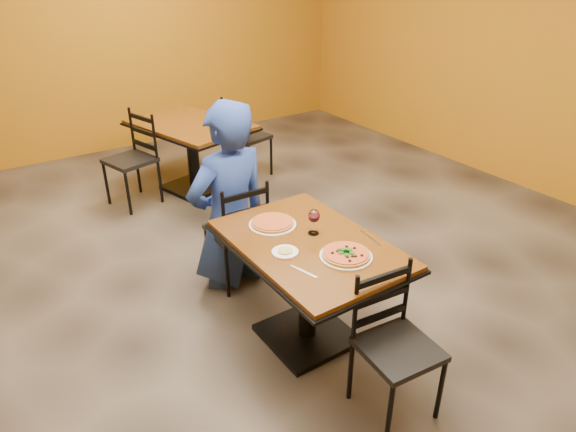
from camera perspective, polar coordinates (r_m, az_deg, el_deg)
floor at (r=3.88m, az=-2.22°, el=-9.40°), size 7.00×8.00×0.01m
wall_back at (r=6.90m, az=-21.33°, el=18.81°), size 7.00×0.01×3.00m
wall_right at (r=5.82m, az=29.53°, el=15.91°), size 0.01×8.00×3.00m
table_main at (r=3.22m, az=2.32°, el=-5.90°), size 0.83×1.23×0.75m
table_second at (r=5.56m, az=-10.80°, el=8.39°), size 1.18×1.47×0.75m
chair_main_near at (r=2.88m, az=12.34°, el=-14.50°), size 0.42×0.42×0.86m
chair_main_far at (r=3.91m, az=-5.84°, el=-1.64°), size 0.41×0.41×0.87m
chair_second_left at (r=5.38m, az=-17.37°, el=5.95°), size 0.52×0.52×0.94m
chair_second_right at (r=5.87m, az=-4.59°, el=8.84°), size 0.51×0.51×0.93m
diner at (r=3.79m, az=-6.73°, el=2.29°), size 0.74×0.52×1.45m
plate_main at (r=2.99m, az=6.55°, el=-4.52°), size 0.31×0.31×0.01m
pizza_main at (r=2.98m, az=6.56°, el=-4.26°), size 0.28×0.28×0.02m
plate_far at (r=3.31m, az=-1.76°, el=-0.96°), size 0.31×0.31×0.01m
pizza_far at (r=3.30m, az=-1.76°, el=-0.72°), size 0.28×0.28×0.02m
side_plate at (r=3.01m, az=-0.33°, el=-4.07°), size 0.16×0.16×0.01m
dip at (r=3.00m, az=-0.33°, el=-3.93°), size 0.09×0.09×0.01m
wine_glass at (r=3.17m, az=2.92°, el=-0.54°), size 0.08×0.08×0.18m
fork at (r=2.84m, az=1.77°, el=-6.27°), size 0.06×0.19×0.00m
knife at (r=3.20m, az=9.28°, el=-2.47°), size 0.04×0.21×0.00m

